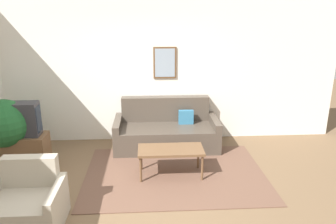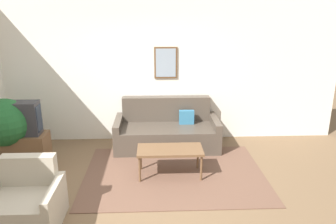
{
  "view_description": "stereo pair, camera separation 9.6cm",
  "coord_description": "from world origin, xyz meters",
  "px_view_note": "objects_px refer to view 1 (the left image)",
  "views": [
    {
      "loc": [
        0.27,
        -3.83,
        2.51
      ],
      "look_at": [
        0.59,
        1.48,
        0.85
      ],
      "focal_mm": 35.0,
      "sensor_mm": 36.0,
      "label": 1
    },
    {
      "loc": [
        0.36,
        -3.84,
        2.51
      ],
      "look_at": [
        0.59,
        1.48,
        0.85
      ],
      "focal_mm": 35.0,
      "sensor_mm": 36.0,
      "label": 2
    }
  ],
  "objects_px": {
    "armchair": "(27,206)",
    "potted_plant_tall": "(5,125)",
    "coffee_table": "(171,151)",
    "tv": "(17,119)",
    "couch": "(166,131)"
  },
  "relations": [
    {
      "from": "coffee_table",
      "to": "tv",
      "type": "bearing_deg",
      "value": 172.14
    },
    {
      "from": "armchair",
      "to": "couch",
      "type": "bearing_deg",
      "value": 65.23
    },
    {
      "from": "couch",
      "to": "potted_plant_tall",
      "type": "xyz_separation_m",
      "value": [
        -2.57,
        -0.88,
        0.49
      ]
    },
    {
      "from": "tv",
      "to": "coffee_table",
      "type": "bearing_deg",
      "value": -7.86
    },
    {
      "from": "coffee_table",
      "to": "armchair",
      "type": "xyz_separation_m",
      "value": [
        -1.81,
        -1.17,
        -0.14
      ]
    },
    {
      "from": "tv",
      "to": "potted_plant_tall",
      "type": "distance_m",
      "value": 0.2
    },
    {
      "from": "couch",
      "to": "armchair",
      "type": "xyz_separation_m",
      "value": [
        -1.81,
        -2.33,
        -0.03
      ]
    },
    {
      "from": "armchair",
      "to": "potted_plant_tall",
      "type": "distance_m",
      "value": 1.72
    },
    {
      "from": "coffee_table",
      "to": "tv",
      "type": "distance_m",
      "value": 2.46
    },
    {
      "from": "couch",
      "to": "potted_plant_tall",
      "type": "relative_size",
      "value": 1.6
    },
    {
      "from": "couch",
      "to": "armchair",
      "type": "bearing_deg",
      "value": -127.84
    },
    {
      "from": "armchair",
      "to": "potted_plant_tall",
      "type": "relative_size",
      "value": 0.71
    },
    {
      "from": "potted_plant_tall",
      "to": "couch",
      "type": "bearing_deg",
      "value": 18.9
    },
    {
      "from": "coffee_table",
      "to": "potted_plant_tall",
      "type": "height_order",
      "value": "potted_plant_tall"
    },
    {
      "from": "coffee_table",
      "to": "tv",
      "type": "xyz_separation_m",
      "value": [
        -2.39,
        0.33,
        0.46
      ]
    }
  ]
}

